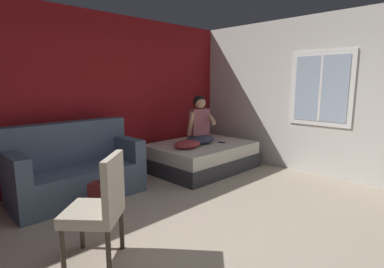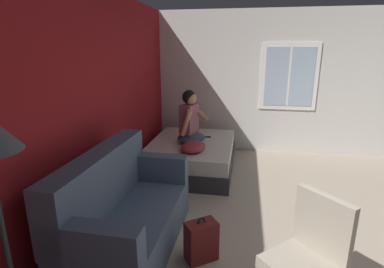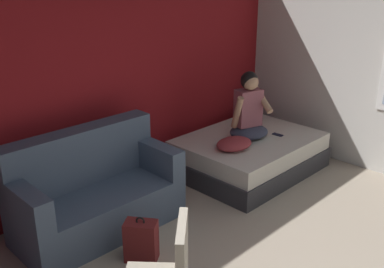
# 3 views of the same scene
# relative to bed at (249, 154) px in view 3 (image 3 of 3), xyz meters

# --- Properties ---
(wall_back_accent) EXTENTS (11.19, 0.16, 2.70)m
(wall_back_accent) POSITION_rel_bed_xyz_m (-1.92, 0.92, 1.11)
(wall_back_accent) COLOR maroon
(wall_back_accent) RESTS_ON ground
(bed) EXTENTS (1.83, 1.39, 0.48)m
(bed) POSITION_rel_bed_xyz_m (0.00, 0.00, 0.00)
(bed) COLOR #2D2D33
(bed) RESTS_ON ground
(couch) EXTENTS (1.71, 0.85, 1.04)m
(couch) POSITION_rel_bed_xyz_m (-2.24, 0.28, 0.16)
(couch) COLOR #47566B
(couch) RESTS_ON ground
(person_seated) EXTENTS (0.63, 0.57, 0.88)m
(person_seated) POSITION_rel_bed_xyz_m (-0.02, 0.02, 0.60)
(person_seated) COLOR #383D51
(person_seated) RESTS_ON bed
(backpack) EXTENTS (0.34, 0.35, 0.46)m
(backpack) POSITION_rel_bed_xyz_m (-2.25, -0.50, -0.04)
(backpack) COLOR maroon
(backpack) RESTS_ON ground
(throw_pillow) EXTENTS (0.52, 0.42, 0.14)m
(throw_pillow) POSITION_rel_bed_xyz_m (-0.46, -0.12, 0.31)
(throw_pillow) COLOR #993338
(throw_pillow) RESTS_ON bed
(cell_phone) EXTENTS (0.08, 0.15, 0.01)m
(cell_phone) POSITION_rel_bed_xyz_m (0.32, -0.22, 0.25)
(cell_phone) COLOR black
(cell_phone) RESTS_ON bed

